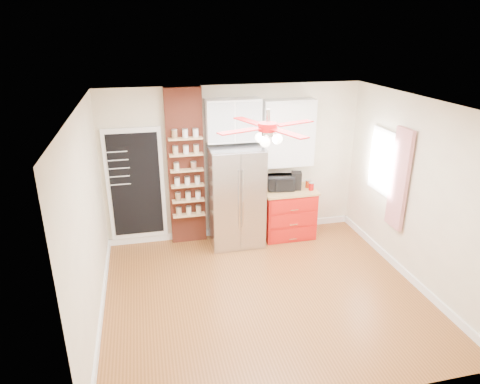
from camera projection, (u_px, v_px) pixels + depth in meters
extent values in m
plane|color=brown|center=(264.00, 293.00, 6.15)|extent=(4.50, 4.50, 0.00)
plane|color=white|center=(268.00, 105.00, 5.17)|extent=(4.50, 4.50, 0.00)
cube|color=beige|center=(234.00, 163.00, 7.48)|extent=(4.50, 0.02, 2.70)
cube|color=beige|center=(328.00, 293.00, 3.85)|extent=(4.50, 0.02, 2.70)
cube|color=beige|center=(88.00, 224.00, 5.19)|extent=(0.02, 4.00, 2.70)
cube|color=beige|center=(416.00, 193.00, 6.13)|extent=(0.02, 4.00, 2.70)
cube|color=white|center=(136.00, 185.00, 7.18)|extent=(0.95, 0.04, 1.95)
cube|color=black|center=(136.00, 185.00, 7.16)|extent=(0.82, 0.02, 1.78)
cube|color=brown|center=(186.00, 168.00, 7.23)|extent=(0.60, 0.16, 2.70)
cube|color=silver|center=(236.00, 196.00, 7.30)|extent=(0.90, 0.70, 1.75)
cube|color=white|center=(233.00, 120.00, 7.02)|extent=(0.90, 0.35, 0.70)
cube|color=red|center=(288.00, 214.00, 7.71)|extent=(0.90, 0.60, 0.86)
cube|color=tan|center=(289.00, 190.00, 7.55)|extent=(0.94, 0.64, 0.04)
cube|color=white|center=(288.00, 133.00, 7.34)|extent=(0.90, 0.30, 1.15)
cube|color=white|center=(384.00, 162.00, 6.87)|extent=(0.04, 0.75, 1.05)
cube|color=red|center=(399.00, 179.00, 6.40)|extent=(0.06, 0.40, 1.55)
cylinder|color=silver|center=(268.00, 117.00, 5.23)|extent=(0.05, 0.05, 0.20)
cylinder|color=#9D090A|center=(268.00, 127.00, 5.27)|extent=(0.24, 0.24, 0.10)
sphere|color=white|center=(268.00, 140.00, 5.33)|extent=(0.13, 0.13, 0.13)
imported|color=black|center=(280.00, 183.00, 7.49)|extent=(0.50, 0.36, 0.26)
cube|color=black|center=(296.00, 181.00, 7.51)|extent=(0.22, 0.23, 0.31)
cylinder|color=#A50A09|center=(311.00, 187.00, 7.49)|extent=(0.09, 0.09, 0.13)
cylinder|color=#A62A09|center=(308.00, 184.00, 7.62)|extent=(0.11, 0.11, 0.13)
cylinder|color=beige|center=(176.00, 167.00, 7.04)|extent=(0.09, 0.09, 0.12)
cylinder|color=#8F6348|center=(194.00, 166.00, 7.08)|extent=(0.12, 0.12, 0.12)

